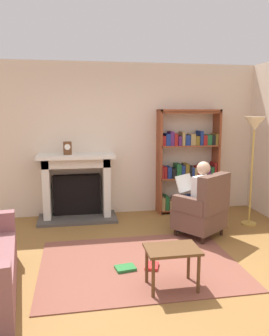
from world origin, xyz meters
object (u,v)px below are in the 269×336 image
(armchair_reading, at_px, (203,209))
(seated_reader, at_px, (197,195))
(floor_lamp, at_px, (254,134))
(mantel_clock, at_px, (68,148))
(bookshelf, at_px, (188,165))
(side_table, at_px, (172,254))
(fireplace, at_px, (77,185))

(armchair_reading, relative_size, seated_reader, 0.85)
(seated_reader, xyz_separation_m, floor_lamp, (1.04, 0.30, 0.88))
(seated_reader, distance_m, floor_lamp, 1.39)
(mantel_clock, xyz_separation_m, seated_reader, (1.90, -1.06, -0.63))
(bookshelf, height_order, side_table, bookshelf)
(seated_reader, bearing_deg, armchair_reading, 90.00)
(armchair_reading, xyz_separation_m, seated_reader, (-0.07, 0.10, 0.20))
(bookshelf, height_order, floor_lamp, bookshelf)
(bookshelf, distance_m, side_table, 2.91)
(mantel_clock, bearing_deg, floor_lamp, -14.52)
(mantel_clock, distance_m, side_table, 2.88)
(floor_lamp, bearing_deg, bookshelf, 130.89)
(armchair_reading, height_order, side_table, armchair_reading)
(bookshelf, distance_m, armchair_reading, 1.38)
(mantel_clock, height_order, seated_reader, mantel_clock)
(mantel_clock, relative_size, seated_reader, 0.19)
(fireplace, distance_m, seated_reader, 2.11)
(armchair_reading, bearing_deg, side_table, 21.72)
(side_table, relative_size, floor_lamp, 0.32)
(bookshelf, relative_size, floor_lamp, 1.07)
(fireplace, bearing_deg, mantel_clock, -144.15)
(bookshelf, xyz_separation_m, seated_reader, (-0.26, -1.19, -0.27))
(armchair_reading, bearing_deg, bookshelf, -134.10)
(fireplace, relative_size, seated_reader, 1.17)
(armchair_reading, distance_m, seated_reader, 0.23)
(fireplace, height_order, floor_lamp, floor_lamp)
(floor_lamp, bearing_deg, seated_reader, -163.99)
(armchair_reading, distance_m, side_table, 1.63)
(bookshelf, bearing_deg, seated_reader, -102.34)
(bookshelf, height_order, seated_reader, bookshelf)
(fireplace, bearing_deg, seated_reader, -33.29)
(seated_reader, height_order, side_table, seated_reader)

